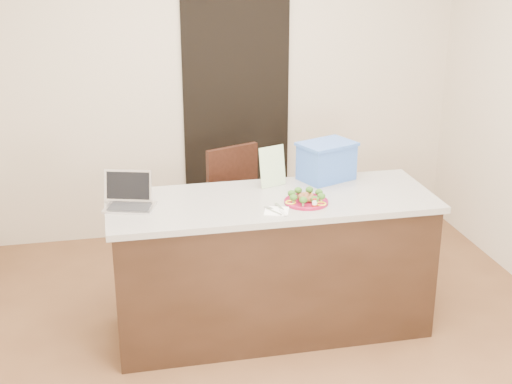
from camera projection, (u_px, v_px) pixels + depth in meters
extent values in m
plane|color=brown|center=(280.00, 346.00, 4.55)|extent=(4.00, 4.00, 0.00)
plane|color=beige|center=(224.00, 78.00, 5.93)|extent=(4.00, 0.00, 4.00)
plane|color=beige|center=(436.00, 316.00, 2.25)|extent=(4.00, 0.00, 4.00)
cube|color=black|center=(237.00, 119.00, 6.05)|extent=(0.90, 0.02, 2.00)
cube|color=black|center=(271.00, 267.00, 4.63)|extent=(2.00, 0.70, 0.88)
cube|color=beige|center=(272.00, 201.00, 4.47)|extent=(2.06, 0.76, 0.04)
cylinder|color=maroon|center=(306.00, 202.00, 4.39)|extent=(0.27, 0.27, 0.02)
torus|color=maroon|center=(306.00, 201.00, 4.39)|extent=(0.27, 0.27, 0.01)
sphere|color=brown|center=(306.00, 197.00, 4.38)|extent=(0.04, 0.04, 0.04)
sphere|color=brown|center=(307.00, 195.00, 4.41)|extent=(0.04, 0.04, 0.04)
sphere|color=brown|center=(303.00, 196.00, 4.41)|extent=(0.04, 0.04, 0.04)
sphere|color=brown|center=(301.00, 197.00, 4.39)|extent=(0.04, 0.04, 0.04)
sphere|color=brown|center=(301.00, 198.00, 4.37)|extent=(0.04, 0.04, 0.04)
sphere|color=brown|center=(303.00, 199.00, 4.36)|extent=(0.04, 0.04, 0.04)
sphere|color=brown|center=(306.00, 199.00, 4.35)|extent=(0.04, 0.04, 0.04)
sphere|color=brown|center=(309.00, 199.00, 4.35)|extent=(0.04, 0.04, 0.04)
sphere|color=brown|center=(312.00, 198.00, 4.37)|extent=(0.04, 0.04, 0.04)
sphere|color=brown|center=(312.00, 197.00, 4.39)|extent=(0.04, 0.04, 0.04)
ellipsoid|color=#214B14|center=(319.00, 192.00, 4.42)|extent=(0.05, 0.05, 0.04)
ellipsoid|color=#214B14|center=(309.00, 190.00, 4.46)|extent=(0.05, 0.05, 0.04)
ellipsoid|color=#214B14|center=(298.00, 190.00, 4.45)|extent=(0.05, 0.05, 0.04)
ellipsoid|color=#214B14|center=(292.00, 193.00, 4.40)|extent=(0.05, 0.05, 0.04)
ellipsoid|color=#214B14|center=(294.00, 197.00, 4.33)|extent=(0.05, 0.05, 0.04)
ellipsoid|color=#214B14|center=(303.00, 200.00, 4.29)|extent=(0.05, 0.05, 0.04)
ellipsoid|color=#214B14|center=(315.00, 200.00, 4.30)|extent=(0.05, 0.05, 0.04)
ellipsoid|color=#214B14|center=(321.00, 196.00, 4.35)|extent=(0.05, 0.05, 0.04)
torus|color=yellow|center=(307.00, 194.00, 4.49)|extent=(0.07, 0.07, 0.01)
torus|color=yellow|center=(291.00, 202.00, 4.35)|extent=(0.07, 0.07, 0.01)
torus|color=yellow|center=(321.00, 204.00, 4.33)|extent=(0.07, 0.07, 0.01)
cube|color=white|center=(277.00, 211.00, 4.26)|extent=(0.18, 0.18, 0.01)
cube|color=#B3B1B6|center=(274.00, 212.00, 4.23)|extent=(0.07, 0.12, 0.00)
cube|color=#B3B1B6|center=(271.00, 207.00, 4.30)|extent=(0.05, 0.06, 0.00)
cube|color=silver|center=(283.00, 213.00, 4.22)|extent=(0.03, 0.10, 0.01)
cube|color=#B3B1B6|center=(279.00, 206.00, 4.31)|extent=(0.03, 0.12, 0.00)
cylinder|color=silver|center=(314.00, 205.00, 4.29)|extent=(0.03, 0.03, 0.05)
cylinder|color=silver|center=(315.00, 201.00, 4.28)|extent=(0.02, 0.02, 0.01)
cylinder|color=#A81C12|center=(315.00, 199.00, 4.28)|extent=(0.02, 0.02, 0.01)
cylinder|color=#A81C12|center=(314.00, 206.00, 4.29)|extent=(0.03, 0.03, 0.02)
cube|color=silver|center=(130.00, 207.00, 4.31)|extent=(0.34, 0.28, 0.01)
cube|color=silver|center=(128.00, 185.00, 4.37)|extent=(0.30, 0.13, 0.19)
cube|color=black|center=(128.00, 186.00, 4.36)|extent=(0.27, 0.11, 0.17)
cube|color=#232426|center=(130.00, 207.00, 4.30)|extent=(0.28, 0.21, 0.00)
cube|color=white|center=(272.00, 166.00, 4.64)|extent=(0.19, 0.10, 0.27)
cube|color=#325DB7|center=(326.00, 162.00, 4.77)|extent=(0.40, 0.35, 0.24)
cube|color=#325DB7|center=(327.00, 144.00, 4.73)|extent=(0.43, 0.37, 0.02)
cube|color=black|center=(237.00, 220.00, 5.33)|extent=(0.56, 0.56, 0.04)
cube|color=black|center=(232.00, 178.00, 5.42)|extent=(0.42, 0.20, 0.49)
cylinder|color=black|center=(218.00, 261.00, 5.20)|extent=(0.04, 0.04, 0.46)
cylinder|color=black|center=(267.00, 256.00, 5.28)|extent=(0.04, 0.04, 0.46)
cylinder|color=black|center=(210.00, 241.00, 5.54)|extent=(0.04, 0.04, 0.46)
cylinder|color=black|center=(256.00, 237.00, 5.62)|extent=(0.04, 0.04, 0.46)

